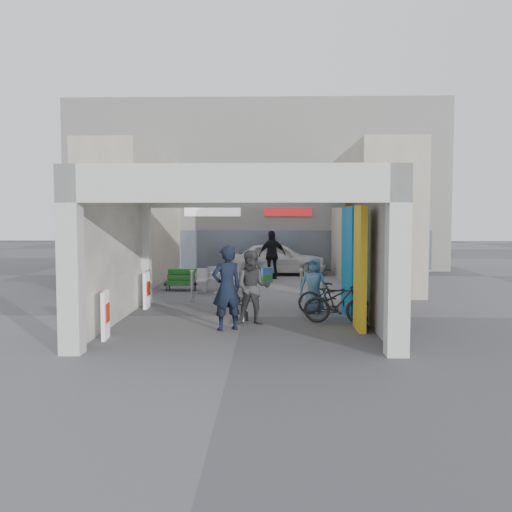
{
  "coord_description": "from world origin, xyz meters",
  "views": [
    {
      "loc": [
        0.69,
        -14.37,
        2.56
      ],
      "look_at": [
        0.3,
        1.0,
        1.48
      ],
      "focal_mm": 40.0,
      "sensor_mm": 36.0,
      "label": 1
    }
  ],
  "objects_px": {
    "man_elderly": "(314,285)",
    "produce_stand": "(181,282)",
    "man_crates": "(272,255)",
    "bicycle_rear": "(338,303)",
    "cafe_set": "(217,283)",
    "man_with_dog": "(227,288)",
    "white_van": "(278,258)",
    "bicycle_front": "(332,296)",
    "man_back_turned": "(253,288)",
    "border_collie": "(241,311)"
  },
  "relations": [
    {
      "from": "man_with_dog",
      "to": "white_van",
      "type": "distance_m",
      "value": 12.24
    },
    {
      "from": "man_with_dog",
      "to": "bicycle_front",
      "type": "relative_size",
      "value": 1.07
    },
    {
      "from": "bicycle_front",
      "to": "man_with_dog",
      "type": "bearing_deg",
      "value": 126.1
    },
    {
      "from": "man_elderly",
      "to": "produce_stand",
      "type": "bearing_deg",
      "value": 150.89
    },
    {
      "from": "white_van",
      "to": "man_crates",
      "type": "bearing_deg",
      "value": 171.59
    },
    {
      "from": "cafe_set",
      "to": "man_elderly",
      "type": "bearing_deg",
      "value": -54.1
    },
    {
      "from": "bicycle_front",
      "to": "bicycle_rear",
      "type": "height_order",
      "value": "bicycle_rear"
    },
    {
      "from": "man_back_turned",
      "to": "bicycle_rear",
      "type": "xyz_separation_m",
      "value": [
        2.03,
        0.19,
        -0.39
      ]
    },
    {
      "from": "man_back_turned",
      "to": "white_van",
      "type": "height_order",
      "value": "man_back_turned"
    },
    {
      "from": "border_collie",
      "to": "bicycle_front",
      "type": "height_order",
      "value": "bicycle_front"
    },
    {
      "from": "produce_stand",
      "to": "bicycle_rear",
      "type": "distance_m",
      "value": 7.59
    },
    {
      "from": "produce_stand",
      "to": "white_van",
      "type": "xyz_separation_m",
      "value": [
        3.41,
        5.33,
        0.42
      ]
    },
    {
      "from": "man_back_turned",
      "to": "bicycle_rear",
      "type": "relative_size",
      "value": 1.08
    },
    {
      "from": "man_elderly",
      "to": "bicycle_rear",
      "type": "xyz_separation_m",
      "value": [
        0.47,
        -1.48,
        -0.25
      ]
    },
    {
      "from": "border_collie",
      "to": "man_crates",
      "type": "relative_size",
      "value": 0.31
    },
    {
      "from": "cafe_set",
      "to": "man_with_dog",
      "type": "xyz_separation_m",
      "value": [
        0.84,
        -6.45,
        0.66
      ]
    },
    {
      "from": "bicycle_rear",
      "to": "cafe_set",
      "type": "bearing_deg",
      "value": 40.98
    },
    {
      "from": "produce_stand",
      "to": "bicycle_rear",
      "type": "height_order",
      "value": "bicycle_rear"
    },
    {
      "from": "man_back_turned",
      "to": "bicycle_front",
      "type": "xyz_separation_m",
      "value": [
        2.03,
        1.53,
        -0.41
      ]
    },
    {
      "from": "bicycle_front",
      "to": "bicycle_rear",
      "type": "bearing_deg",
      "value": 175.5
    },
    {
      "from": "border_collie",
      "to": "man_with_dog",
      "type": "distance_m",
      "value": 1.37
    },
    {
      "from": "cafe_set",
      "to": "bicycle_rear",
      "type": "height_order",
      "value": "bicycle_rear"
    },
    {
      "from": "man_crates",
      "to": "man_elderly",
      "type": "bearing_deg",
      "value": 78.06
    },
    {
      "from": "produce_stand",
      "to": "border_collie",
      "type": "distance_m",
      "value": 6.17
    },
    {
      "from": "cafe_set",
      "to": "border_collie",
      "type": "height_order",
      "value": "cafe_set"
    },
    {
      "from": "bicycle_rear",
      "to": "man_back_turned",
      "type": "bearing_deg",
      "value": 104.65
    },
    {
      "from": "man_with_dog",
      "to": "white_van",
      "type": "xyz_separation_m",
      "value": [
        1.31,
        12.17,
        -0.24
      ]
    },
    {
      "from": "man_crates",
      "to": "bicycle_rear",
      "type": "relative_size",
      "value": 1.21
    },
    {
      "from": "cafe_set",
      "to": "man_with_dog",
      "type": "bearing_deg",
      "value": -82.57
    },
    {
      "from": "man_crates",
      "to": "white_van",
      "type": "height_order",
      "value": "man_crates"
    },
    {
      "from": "bicycle_rear",
      "to": "white_van",
      "type": "distance_m",
      "value": 11.37
    },
    {
      "from": "cafe_set",
      "to": "border_collie",
      "type": "xyz_separation_m",
      "value": [
        1.11,
        -5.3,
        -0.05
      ]
    },
    {
      "from": "bicycle_front",
      "to": "bicycle_rear",
      "type": "distance_m",
      "value": 1.35
    },
    {
      "from": "produce_stand",
      "to": "man_with_dog",
      "type": "relative_size",
      "value": 0.58
    },
    {
      "from": "man_back_turned",
      "to": "white_van",
      "type": "xyz_separation_m",
      "value": [
        0.75,
        11.48,
        -0.17
      ]
    },
    {
      "from": "cafe_set",
      "to": "man_back_turned",
      "type": "distance_m",
      "value": 5.96
    },
    {
      "from": "produce_stand",
      "to": "man_crates",
      "type": "height_order",
      "value": "man_crates"
    },
    {
      "from": "border_collie",
      "to": "bicycle_rear",
      "type": "xyz_separation_m",
      "value": [
        2.32,
        -0.27,
        0.24
      ]
    },
    {
      "from": "produce_stand",
      "to": "bicycle_front",
      "type": "xyz_separation_m",
      "value": [
        4.69,
        -4.62,
        0.18
      ]
    },
    {
      "from": "white_van",
      "to": "bicycle_rear",
      "type": "bearing_deg",
      "value": -173.47
    },
    {
      "from": "border_collie",
      "to": "white_van",
      "type": "relative_size",
      "value": 0.15
    },
    {
      "from": "cafe_set",
      "to": "bicycle_front",
      "type": "bearing_deg",
      "value": -50.93
    },
    {
      "from": "bicycle_front",
      "to": "border_collie",
      "type": "bearing_deg",
      "value": 110.38
    },
    {
      "from": "man_with_dog",
      "to": "man_elderly",
      "type": "bearing_deg",
      "value": -156.88
    },
    {
      "from": "border_collie",
      "to": "bicycle_front",
      "type": "xyz_separation_m",
      "value": [
        2.32,
        1.08,
        0.22
      ]
    },
    {
      "from": "cafe_set",
      "to": "man_back_turned",
      "type": "bearing_deg",
      "value": -76.3
    },
    {
      "from": "bicycle_front",
      "to": "cafe_set",
      "type": "bearing_deg",
      "value": 34.58
    },
    {
      "from": "man_with_dog",
      "to": "bicycle_front",
      "type": "xyz_separation_m",
      "value": [
        2.59,
        2.22,
        -0.49
      ]
    },
    {
      "from": "produce_stand",
      "to": "bicycle_front",
      "type": "bearing_deg",
      "value": -27.69
    },
    {
      "from": "border_collie",
      "to": "cafe_set",
      "type": "bearing_deg",
      "value": 80.57
    }
  ]
}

